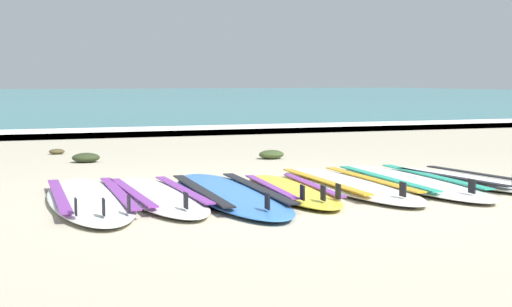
{
  "coord_description": "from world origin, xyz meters",
  "views": [
    {
      "loc": [
        -2.49,
        -5.54,
        0.95
      ],
      "look_at": [
        0.03,
        1.23,
        0.25
      ],
      "focal_mm": 53.88,
      "sensor_mm": 36.0,
      "label": 1
    }
  ],
  "objects_px": {
    "surfboard_1": "(157,195)",
    "surfboard_5": "(409,181)",
    "surfboard_3": "(291,190)",
    "surfboard_4": "(347,184)",
    "surfboard_6": "(466,180)",
    "surfboard_0": "(89,198)",
    "surfboard_2": "(229,193)"
  },
  "relations": [
    {
      "from": "surfboard_1",
      "to": "surfboard_5",
      "type": "bearing_deg",
      "value": 1.0
    },
    {
      "from": "surfboard_3",
      "to": "surfboard_4",
      "type": "xyz_separation_m",
      "value": [
        0.6,
        0.16,
        -0.0
      ]
    },
    {
      "from": "surfboard_3",
      "to": "surfboard_6",
      "type": "distance_m",
      "value": 1.75
    },
    {
      "from": "surfboard_0",
      "to": "surfboard_1",
      "type": "xyz_separation_m",
      "value": [
        0.53,
        -0.01,
        -0.0
      ]
    },
    {
      "from": "surfboard_0",
      "to": "surfboard_5",
      "type": "xyz_separation_m",
      "value": [
        2.85,
        0.03,
        -0.0
      ]
    },
    {
      "from": "surfboard_4",
      "to": "surfboard_6",
      "type": "distance_m",
      "value": 1.16
    },
    {
      "from": "surfboard_0",
      "to": "surfboard_6",
      "type": "height_order",
      "value": "same"
    },
    {
      "from": "surfboard_4",
      "to": "surfboard_3",
      "type": "bearing_deg",
      "value": -164.74
    },
    {
      "from": "surfboard_2",
      "to": "surfboard_4",
      "type": "xyz_separation_m",
      "value": [
        1.14,
        0.14,
        0.0
      ]
    },
    {
      "from": "surfboard_4",
      "to": "surfboard_5",
      "type": "xyz_separation_m",
      "value": [
        0.61,
        -0.01,
        -0.0
      ]
    },
    {
      "from": "surfboard_2",
      "to": "surfboard_3",
      "type": "bearing_deg",
      "value": -2.08
    },
    {
      "from": "surfboard_2",
      "to": "surfboard_6",
      "type": "relative_size",
      "value": 1.23
    },
    {
      "from": "surfboard_1",
      "to": "surfboard_5",
      "type": "relative_size",
      "value": 0.86
    },
    {
      "from": "surfboard_0",
      "to": "surfboard_2",
      "type": "relative_size",
      "value": 0.96
    },
    {
      "from": "surfboard_3",
      "to": "surfboard_5",
      "type": "distance_m",
      "value": 1.22
    },
    {
      "from": "surfboard_2",
      "to": "surfboard_3",
      "type": "xyz_separation_m",
      "value": [
        0.54,
        -0.02,
        0.0
      ]
    },
    {
      "from": "surfboard_0",
      "to": "surfboard_5",
      "type": "relative_size",
      "value": 0.96
    },
    {
      "from": "surfboard_0",
      "to": "surfboard_6",
      "type": "distance_m",
      "value": 3.38
    },
    {
      "from": "surfboard_2",
      "to": "surfboard_4",
      "type": "distance_m",
      "value": 1.15
    },
    {
      "from": "surfboard_1",
      "to": "surfboard_2",
      "type": "xyz_separation_m",
      "value": [
        0.56,
        -0.1,
        -0.0
      ]
    },
    {
      "from": "surfboard_0",
      "to": "surfboard_4",
      "type": "xyz_separation_m",
      "value": [
        2.23,
        0.04,
        -0.0
      ]
    },
    {
      "from": "surfboard_3",
      "to": "surfboard_5",
      "type": "xyz_separation_m",
      "value": [
        1.21,
        0.16,
        -0.0
      ]
    },
    {
      "from": "surfboard_0",
      "to": "surfboard_3",
      "type": "bearing_deg",
      "value": -4.49
    },
    {
      "from": "surfboard_4",
      "to": "surfboard_6",
      "type": "bearing_deg",
      "value": -5.53
    },
    {
      "from": "surfboard_1",
      "to": "surfboard_4",
      "type": "xyz_separation_m",
      "value": [
        1.7,
        0.05,
        -0.0
      ]
    },
    {
      "from": "surfboard_1",
      "to": "surfboard_5",
      "type": "xyz_separation_m",
      "value": [
        2.31,
        0.04,
        -0.0
      ]
    },
    {
      "from": "surfboard_6",
      "to": "surfboard_2",
      "type": "bearing_deg",
      "value": -179.18
    },
    {
      "from": "surfboard_0",
      "to": "surfboard_5",
      "type": "bearing_deg",
      "value": 0.55
    },
    {
      "from": "surfboard_3",
      "to": "surfboard_2",
      "type": "bearing_deg",
      "value": 177.92
    },
    {
      "from": "surfboard_2",
      "to": "surfboard_5",
      "type": "height_order",
      "value": "same"
    },
    {
      "from": "surfboard_4",
      "to": "surfboard_1",
      "type": "bearing_deg",
      "value": -178.35
    },
    {
      "from": "surfboard_0",
      "to": "surfboard_2",
      "type": "xyz_separation_m",
      "value": [
        1.09,
        -0.11,
        -0.0
      ]
    }
  ]
}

